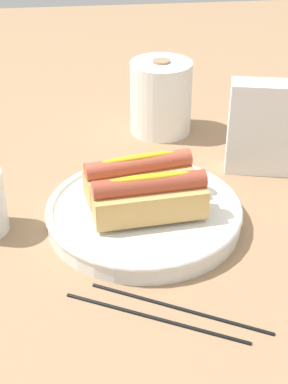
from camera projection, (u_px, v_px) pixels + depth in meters
The scene contains 8 objects.
ground_plane at pixel (127, 215), 0.81m from camera, with size 2.40×2.40×0.00m, color #9E7A56.
serving_bowl at pixel (144, 213), 0.79m from camera, with size 0.27×0.27×0.03m.
hotdog_front at pixel (150, 198), 0.75m from camera, with size 0.15×0.06×0.06m.
hotdog_back at pixel (139, 177), 0.79m from camera, with size 0.16×0.08×0.06m.
paper_towel_roll at pixel (161, 97), 1.02m from camera, with size 0.11×0.11×0.13m.
napkin_box at pixel (263, 128), 0.89m from camera, with size 0.11×0.04×0.15m, color white.
chopstick_near at pixel (179, 307), 0.65m from camera, with size 0.01×0.01×0.22m, color black.
chopstick_far at pixel (155, 317), 0.64m from camera, with size 0.01×0.01×0.22m, color black.
Camera 1 is at (-0.05, -0.67, 0.46)m, focal length 52.99 mm.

